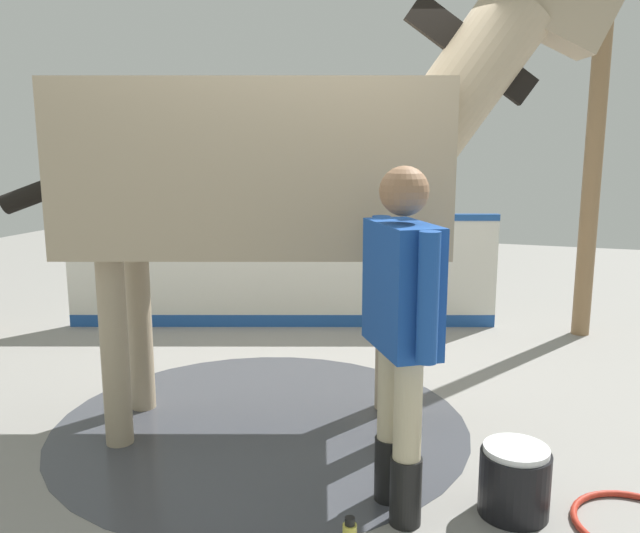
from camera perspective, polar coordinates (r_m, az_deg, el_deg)
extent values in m
cube|color=gray|center=(4.46, -3.08, -12.55)|extent=(16.00, 16.00, 0.02)
cylinder|color=#42444C|center=(4.25, -5.18, -13.64)|extent=(2.61, 2.61, 0.00)
cube|color=silver|center=(6.23, -3.39, -0.67)|extent=(3.96, 1.30, 1.04)
cube|color=#1E4C99|center=(6.15, -3.45, 4.37)|extent=(3.97, 1.32, 0.06)
cube|color=#1E4C99|center=(6.34, -3.34, -4.75)|extent=(3.96, 1.31, 0.12)
cylinder|color=olive|center=(6.34, 22.90, 7.63)|extent=(0.16, 0.16, 3.00)
cube|color=tan|center=(3.87, -5.59, 8.67)|extent=(2.35, 1.56, 0.96)
cylinder|color=tan|center=(4.31, 6.01, -5.28)|extent=(0.16, 0.16, 1.14)
cylinder|color=tan|center=(3.81, 6.81, -7.47)|extent=(0.16, 0.16, 1.14)
cylinder|color=tan|center=(4.45, -15.63, -5.10)|extent=(0.16, 0.16, 1.14)
cylinder|color=tan|center=(3.97, -17.67, -7.15)|extent=(0.16, 0.16, 1.14)
cylinder|color=tan|center=(3.96, 13.11, 16.05)|extent=(0.97, 0.68, 1.00)
cube|color=black|center=(3.98, 13.21, 18.11)|extent=(0.76, 0.29, 0.62)
cube|color=tan|center=(4.15, 20.35, 20.72)|extent=(0.70, 0.46, 0.56)
cylinder|color=black|center=(4.16, -22.06, 6.71)|extent=(0.70, 0.32, 0.35)
cylinder|color=black|center=(3.21, 7.57, -19.02)|extent=(0.15, 0.15, 0.33)
cylinder|color=#C6B793|center=(3.03, 7.76, -12.23)|extent=(0.13, 0.13, 0.49)
cylinder|color=black|center=(3.39, 6.14, -17.30)|extent=(0.15, 0.15, 0.33)
cylinder|color=#C6B793|center=(3.21, 6.29, -10.80)|extent=(0.13, 0.13, 0.49)
cube|color=#19479E|center=(2.96, 7.24, -1.78)|extent=(0.44, 0.52, 0.58)
cylinder|color=#19479E|center=(2.70, 9.52, -2.77)|extent=(0.09, 0.09, 0.55)
cylinder|color=#19479E|center=(3.22, 5.35, -0.44)|extent=(0.09, 0.09, 0.55)
sphere|color=#936B4C|center=(2.90, 7.44, 6.62)|extent=(0.22, 0.22, 0.22)
cylinder|color=black|center=(3.39, 16.77, -17.83)|extent=(0.34, 0.34, 0.31)
cylinder|color=white|center=(3.32, 16.94, -15.21)|extent=(0.31, 0.31, 0.03)
cylinder|color=black|center=(2.96, 2.65, -21.53)|extent=(0.04, 0.04, 0.03)
torus|color=#B72D1E|center=(3.54, 26.13, -19.77)|extent=(0.58, 0.58, 0.03)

